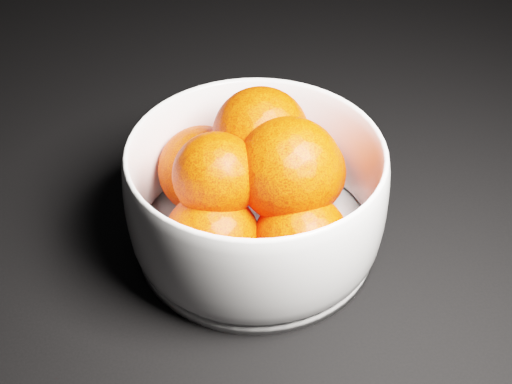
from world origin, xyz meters
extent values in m
cube|color=black|center=(0.00, 0.00, 0.00)|extent=(3.00, 3.00, 0.00)
cylinder|color=silver|center=(0.06, -0.25, 0.01)|extent=(0.20, 0.20, 0.01)
sphere|color=red|center=(0.10, -0.22, 0.05)|extent=(0.08, 0.08, 0.08)
sphere|color=red|center=(0.02, -0.21, 0.05)|extent=(0.08, 0.08, 0.08)
sphere|color=red|center=(0.02, -0.29, 0.05)|extent=(0.07, 0.07, 0.07)
sphere|color=red|center=(0.09, -0.30, 0.05)|extent=(0.07, 0.07, 0.07)
sphere|color=red|center=(0.07, -0.22, 0.09)|extent=(0.08, 0.08, 0.08)
sphere|color=red|center=(0.03, -0.27, 0.09)|extent=(0.07, 0.07, 0.07)
sphere|color=red|center=(0.08, -0.27, 0.09)|extent=(0.08, 0.08, 0.08)
camera|label=1|loc=(0.01, -0.69, 0.44)|focal=50.00mm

